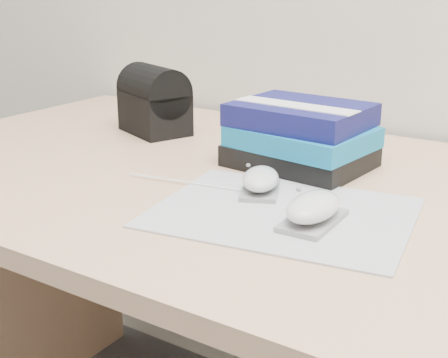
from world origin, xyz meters
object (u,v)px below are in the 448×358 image
Objects in this scene: desk at (314,304)px; pouch at (154,100)px; book_stack at (301,136)px; mouse_rear at (260,181)px; mouse_front at (313,209)px.

pouch is (-0.42, 0.09, 0.30)m from desk.
book_stack is 0.37m from pouch.
mouse_rear is 0.65× the size of pouch.
desk is 0.29m from mouse_rear.
desk is 14.18× the size of mouse_rear.
book_stack reaches higher than desk.
book_stack is at bearing 120.13° from mouse_front.
book_stack is (-0.06, 0.04, 0.29)m from desk.
pouch reaches higher than mouse_rear.
pouch is (-0.36, 0.05, 0.01)m from book_stack.
desk is 0.33m from mouse_front.
book_stack is 1.41× the size of pouch.
desk is 6.59× the size of book_stack.
desk is at bearing -11.70° from pouch.
mouse_front is 0.57m from pouch.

